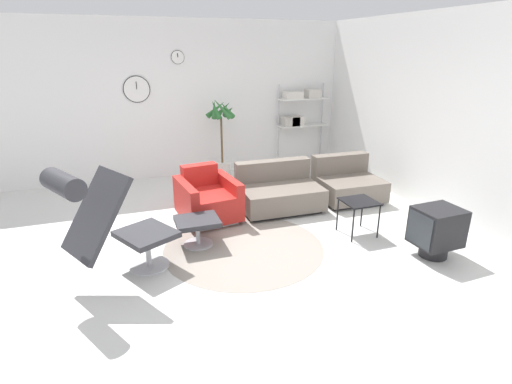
{
  "coord_description": "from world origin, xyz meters",
  "views": [
    {
      "loc": [
        -1.31,
        -4.49,
        2.3
      ],
      "look_at": [
        0.28,
        0.08,
        0.55
      ],
      "focal_mm": 28.0,
      "sensor_mm": 36.0,
      "label": 1
    }
  ],
  "objects_px": {
    "ottoman": "(197,225)",
    "couch_second": "(347,184)",
    "armchair_red": "(207,200)",
    "lounge_chair": "(105,215)",
    "crt_television": "(436,230)",
    "shelf_unit": "(299,110)",
    "potted_plant": "(222,142)",
    "side_table": "(359,205)",
    "couch_low": "(279,192)"
  },
  "relations": [
    {
      "from": "lounge_chair",
      "to": "couch_low",
      "type": "relative_size",
      "value": 1.05
    },
    {
      "from": "armchair_red",
      "to": "potted_plant",
      "type": "relative_size",
      "value": 0.62
    },
    {
      "from": "ottoman",
      "to": "couch_second",
      "type": "relative_size",
      "value": 0.54
    },
    {
      "from": "potted_plant",
      "to": "side_table",
      "type": "bearing_deg",
      "value": -69.85
    },
    {
      "from": "ottoman",
      "to": "potted_plant",
      "type": "relative_size",
      "value": 0.35
    },
    {
      "from": "armchair_red",
      "to": "crt_television",
      "type": "xyz_separation_m",
      "value": [
        2.25,
        -1.94,
        0.05
      ]
    },
    {
      "from": "armchair_red",
      "to": "crt_television",
      "type": "relative_size",
      "value": 1.58
    },
    {
      "from": "couch_second",
      "to": "shelf_unit",
      "type": "distance_m",
      "value": 2.19
    },
    {
      "from": "ottoman",
      "to": "shelf_unit",
      "type": "distance_m",
      "value": 3.94
    },
    {
      "from": "couch_second",
      "to": "crt_television",
      "type": "xyz_separation_m",
      "value": [
        -0.04,
        -1.99,
        0.09
      ]
    },
    {
      "from": "lounge_chair",
      "to": "crt_television",
      "type": "bearing_deg",
      "value": 51.48
    },
    {
      "from": "armchair_red",
      "to": "side_table",
      "type": "xyz_separation_m",
      "value": [
        1.73,
        -1.14,
        0.13
      ]
    },
    {
      "from": "couch_second",
      "to": "potted_plant",
      "type": "bearing_deg",
      "value": -45.21
    },
    {
      "from": "lounge_chair",
      "to": "armchair_red",
      "type": "distance_m",
      "value": 1.89
    },
    {
      "from": "armchair_red",
      "to": "lounge_chair",
      "type": "bearing_deg",
      "value": 37.8
    },
    {
      "from": "couch_low",
      "to": "side_table",
      "type": "distance_m",
      "value": 1.35
    },
    {
      "from": "armchair_red",
      "to": "potted_plant",
      "type": "bearing_deg",
      "value": -118.51
    },
    {
      "from": "ottoman",
      "to": "armchair_red",
      "type": "xyz_separation_m",
      "value": [
        0.3,
        0.76,
        0.01
      ]
    },
    {
      "from": "armchair_red",
      "to": "ottoman",
      "type": "bearing_deg",
      "value": 61.56
    },
    {
      "from": "armchair_red",
      "to": "couch_low",
      "type": "distance_m",
      "value": 1.11
    },
    {
      "from": "armchair_red",
      "to": "side_table",
      "type": "bearing_deg",
      "value": 139.44
    },
    {
      "from": "side_table",
      "to": "crt_television",
      "type": "xyz_separation_m",
      "value": [
        0.52,
        -0.81,
        -0.08
      ]
    },
    {
      "from": "crt_television",
      "to": "couch_second",
      "type": "bearing_deg",
      "value": -3.42
    },
    {
      "from": "crt_television",
      "to": "potted_plant",
      "type": "distance_m",
      "value": 4.02
    },
    {
      "from": "ottoman",
      "to": "shelf_unit",
      "type": "relative_size",
      "value": 0.32
    },
    {
      "from": "ottoman",
      "to": "couch_low",
      "type": "height_order",
      "value": "couch_low"
    },
    {
      "from": "couch_second",
      "to": "potted_plant",
      "type": "relative_size",
      "value": 0.64
    },
    {
      "from": "ottoman",
      "to": "crt_television",
      "type": "distance_m",
      "value": 2.81
    },
    {
      "from": "side_table",
      "to": "armchair_red",
      "type": "bearing_deg",
      "value": 146.67
    },
    {
      "from": "ottoman",
      "to": "side_table",
      "type": "relative_size",
      "value": 1.12
    },
    {
      "from": "crt_television",
      "to": "potted_plant",
      "type": "height_order",
      "value": "potted_plant"
    },
    {
      "from": "ottoman",
      "to": "couch_second",
      "type": "bearing_deg",
      "value": 17.26
    },
    {
      "from": "armchair_red",
      "to": "couch_second",
      "type": "height_order",
      "value": "armchair_red"
    },
    {
      "from": "couch_low",
      "to": "couch_second",
      "type": "xyz_separation_m",
      "value": [
        1.18,
        -0.01,
        0.0
      ]
    },
    {
      "from": "ottoman",
      "to": "shelf_unit",
      "type": "height_order",
      "value": "shelf_unit"
    },
    {
      "from": "shelf_unit",
      "to": "side_table",
      "type": "bearing_deg",
      "value": -100.77
    },
    {
      "from": "ottoman",
      "to": "crt_television",
      "type": "xyz_separation_m",
      "value": [
        2.54,
        -1.18,
        0.07
      ]
    },
    {
      "from": "couch_low",
      "to": "shelf_unit",
      "type": "distance_m",
      "value": 2.5
    },
    {
      "from": "side_table",
      "to": "lounge_chair",
      "type": "bearing_deg",
      "value": -177.03
    },
    {
      "from": "armchair_red",
      "to": "potted_plant",
      "type": "height_order",
      "value": "potted_plant"
    },
    {
      "from": "couch_second",
      "to": "side_table",
      "type": "distance_m",
      "value": 1.32
    },
    {
      "from": "couch_second",
      "to": "shelf_unit",
      "type": "height_order",
      "value": "shelf_unit"
    },
    {
      "from": "lounge_chair",
      "to": "crt_television",
      "type": "relative_size",
      "value": 2.13
    },
    {
      "from": "lounge_chair",
      "to": "armchair_red",
      "type": "height_order",
      "value": "lounge_chair"
    },
    {
      "from": "armchair_red",
      "to": "shelf_unit",
      "type": "distance_m",
      "value": 3.21
    },
    {
      "from": "ottoman",
      "to": "lounge_chair",
      "type": "bearing_deg",
      "value": -151.87
    },
    {
      "from": "ottoman",
      "to": "armchair_red",
      "type": "relative_size",
      "value": 0.55
    },
    {
      "from": "crt_television",
      "to": "shelf_unit",
      "type": "distance_m",
      "value": 4.06
    },
    {
      "from": "ottoman",
      "to": "side_table",
      "type": "height_order",
      "value": "side_table"
    },
    {
      "from": "couch_low",
      "to": "potted_plant",
      "type": "relative_size",
      "value": 0.8
    }
  ]
}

